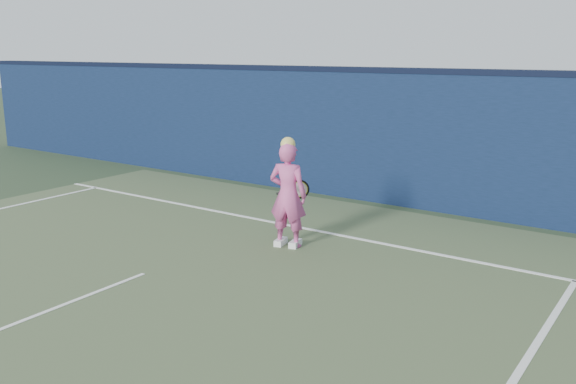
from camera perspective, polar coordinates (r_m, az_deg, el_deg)
The scene contains 6 objects.
ground at distance 7.85m, azimuth -18.83°, elevation -9.47°, with size 80.00×80.00×0.00m, color #2D3D25.
backstop_wall at distance 12.36m, azimuth 5.60°, elevation 5.32°, with size 24.00×0.40×2.50m, color #0B1832.
wall_cap at distance 12.25m, azimuth 5.74°, elevation 11.35°, with size 24.00×0.42×0.10m, color black.
player at distance 9.13m, azimuth -0.00°, elevation -0.25°, with size 0.65×0.50×1.68m.
racket at distance 9.53m, azimuth 0.97°, elevation 0.24°, with size 0.56×0.19×0.30m.
court_lines at distance 7.68m, azimuth -20.83°, elevation -10.06°, with size 11.00×12.04×0.01m.
Camera 1 is at (5.95, -4.20, 2.93)m, focal length 38.00 mm.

